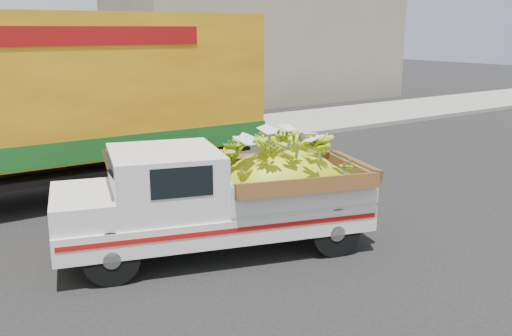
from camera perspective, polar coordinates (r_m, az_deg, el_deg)
ground at (r=8.90m, az=-15.96°, el=-9.84°), size 100.00×100.00×0.00m
building_right at (r=28.55m, az=0.41°, el=12.84°), size 14.00×6.00×6.00m
pickup_truck at (r=9.10m, az=-1.91°, el=-2.63°), size 5.16×3.10×1.70m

